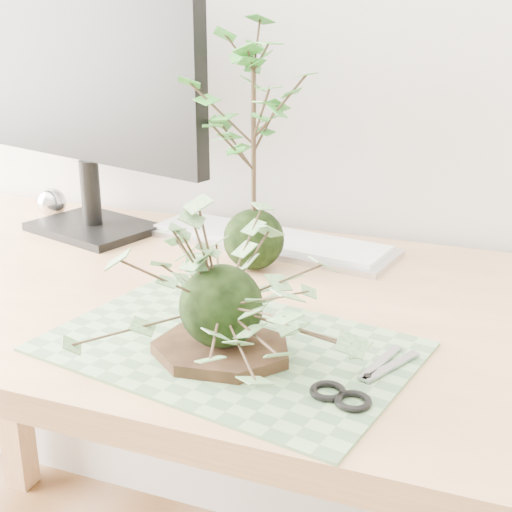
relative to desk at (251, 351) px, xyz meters
name	(u,v)px	position (x,y,z in m)	size (l,w,h in m)	color
desk	(251,351)	(0.00, 0.00, 0.00)	(1.60, 0.70, 0.74)	tan
cutting_mat	(228,347)	(0.04, -0.16, 0.09)	(0.45, 0.30, 0.00)	#4E724E
stone_dish	(222,350)	(0.04, -0.19, 0.10)	(0.18, 0.18, 0.01)	black
ivy_kokedama	(220,269)	(0.04, -0.19, 0.20)	(0.31, 0.31, 0.20)	black
maple_kokedama	(254,88)	(-0.04, 0.12, 0.38)	(0.25, 0.25, 0.41)	black
keyboard	(268,240)	(-0.06, 0.24, 0.10)	(0.48, 0.21, 0.02)	#B4B4BA
monitor	(84,79)	(-0.40, 0.20, 0.37)	(0.54, 0.22, 0.49)	black
foil_ball	(52,202)	(-0.53, 0.25, 0.12)	(0.06, 0.06, 0.06)	silver
scissors	(358,390)	(0.22, -0.22, 0.10)	(0.08, 0.17, 0.01)	#93939D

